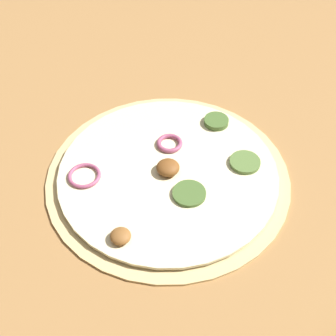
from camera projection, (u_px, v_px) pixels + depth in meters
ground_plane at (168, 177)px, 0.56m from camera, size 3.00×3.00×0.00m
pizza at (168, 174)px, 0.56m from camera, size 0.29×0.29×0.02m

